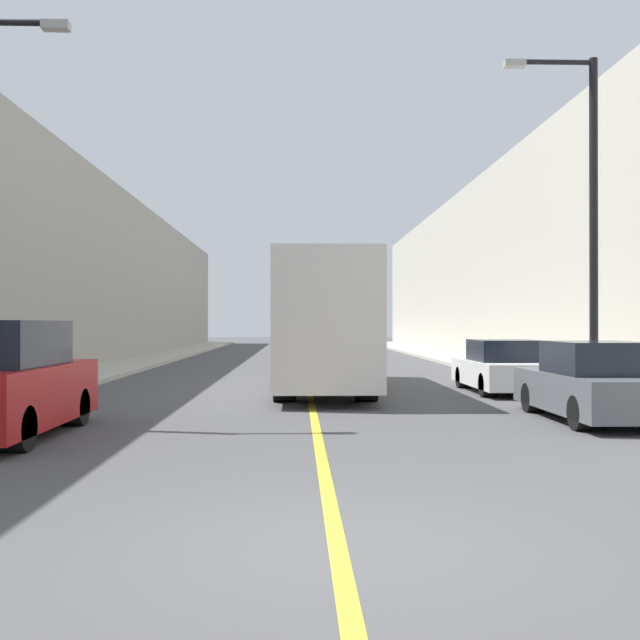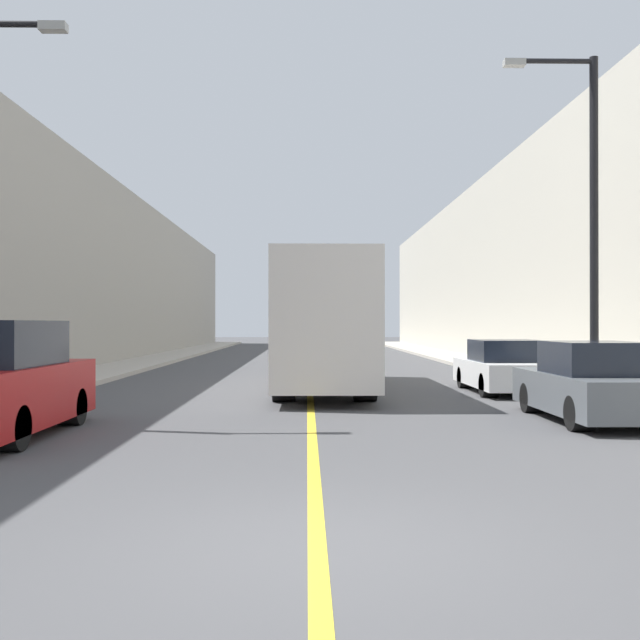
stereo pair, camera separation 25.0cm
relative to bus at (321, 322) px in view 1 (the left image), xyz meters
name	(u,v)px [view 1 (the left image)]	position (x,y,z in m)	size (l,w,h in m)	color
ground_plane	(338,548)	(-0.34, -15.02, -1.91)	(200.00, 200.00, 0.00)	#474749
sidewalk_left	(145,361)	(-7.99, 14.98, -1.84)	(2.52, 72.00, 0.15)	#B2AA9E
sidewalk_right	(461,361)	(7.32, 14.98, -1.84)	(2.52, 72.00, 0.15)	#B2AA9E
building_row_left	(77,274)	(-11.25, 14.98, 2.36)	(4.00, 72.00, 8.55)	gray
building_row_right	(527,266)	(10.58, 14.98, 2.80)	(4.00, 72.00, 9.43)	#B7B2A3
road_center_line	(304,362)	(-0.34, 14.98, -1.91)	(0.16, 72.00, 0.01)	gold
bus	(321,322)	(0.00, 0.00, 0.00)	(2.49, 10.63, 3.58)	silver
parked_suv_left	(1,384)	(-5.50, -8.90, -1.03)	(1.88, 4.58, 1.92)	maroon
car_right_near	(593,385)	(5.01, -7.04, -1.23)	(1.75, 4.40, 1.53)	#51565B
car_right_mid	(503,368)	(4.94, -1.06, -1.26)	(1.89, 4.47, 1.44)	silver
street_lamp_right	(587,206)	(6.19, -3.74, 2.74)	(2.24, 0.24, 8.02)	black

